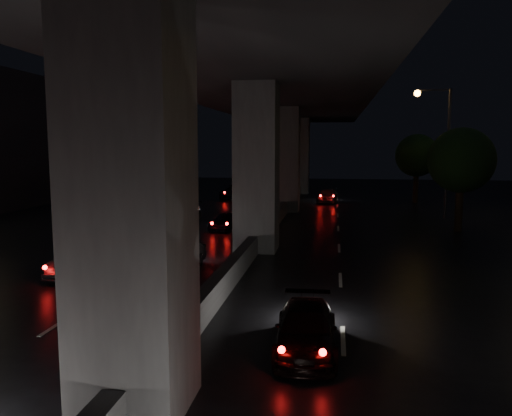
# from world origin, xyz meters

# --- Properties ---
(ground) EXTENTS (120.00, 120.00, 0.00)m
(ground) POSITION_xyz_m (0.00, 0.00, 0.00)
(ground) COLOR black
(ground) RESTS_ON ground
(viaduct) EXTENTS (12.00, 80.00, 10.50)m
(viaduct) POSITION_xyz_m (0.00, 5.00, 8.34)
(viaduct) COLOR #38383B
(viaduct) RESTS_ON ground
(median_barrier) EXTENTS (0.45, 70.00, 0.85)m
(median_barrier) POSITION_xyz_m (0.00, 5.00, 0.42)
(median_barrier) COLOR #38383B
(median_barrier) RESTS_ON ground
(tree_c) EXTENTS (3.80, 3.80, 6.12)m
(tree_c) POSITION_xyz_m (11.00, 12.00, 4.20)
(tree_c) COLOR black
(tree_c) RESTS_ON ground
(tree_d) EXTENTS (3.80, 3.80, 6.12)m
(tree_d) POSITION_xyz_m (11.00, 28.00, 4.20)
(tree_d) COLOR black
(tree_d) RESTS_ON ground
(streetlight_far) EXTENTS (2.52, 0.44, 9.00)m
(streetlight_far) POSITION_xyz_m (10.97, 18.00, 5.66)
(streetlight_far) COLOR #2D2D33
(streetlight_far) RESTS_ON ground
(car_3) EXTENTS (1.62, 3.73, 1.07)m
(car_3) POSITION_xyz_m (3.08, -6.75, 0.53)
(car_3) COLOR black
(car_3) RESTS_ON ground
(car_4) EXTENTS (1.33, 3.56, 1.16)m
(car_4) POSITION_xyz_m (-6.07, -0.77, 0.58)
(car_4) COLOR black
(car_4) RESTS_ON ground
(car_5) EXTENTS (1.39, 3.49, 1.13)m
(car_5) POSITION_xyz_m (-2.47, 0.39, 0.57)
(car_5) COLOR #252427
(car_5) RESTS_ON ground
(car_6) EXTENTS (2.20, 3.95, 1.27)m
(car_6) POSITION_xyz_m (-5.90, 3.88, 0.63)
(car_6) COLOR black
(car_6) RESTS_ON ground
(car_7) EXTENTS (2.03, 4.52, 1.29)m
(car_7) POSITION_xyz_m (-6.30, 12.78, 0.64)
(car_7) COLOR black
(car_7) RESTS_ON ground
(car_8) EXTENTS (1.76, 3.27, 1.06)m
(car_8) POSITION_xyz_m (-2.77, 10.50, 0.53)
(car_8) COLOR black
(car_8) RESTS_ON ground
(car_9) EXTENTS (2.05, 3.69, 1.15)m
(car_9) POSITION_xyz_m (-2.84, 18.21, 0.58)
(car_9) COLOR #545149
(car_9) RESTS_ON ground
(car_10) EXTENTS (2.25, 4.06, 1.08)m
(car_10) POSITION_xyz_m (-3.04, 27.63, 0.54)
(car_10) COLOR black
(car_10) RESTS_ON ground
(car_11) EXTENTS (2.37, 4.90, 1.34)m
(car_11) POSITION_xyz_m (-5.74, 28.25, 0.67)
(car_11) COLOR black
(car_11) RESTS_ON ground
(car_12) EXTENTS (1.98, 4.02, 1.32)m
(car_12) POSITION_xyz_m (3.10, 26.55, 0.66)
(car_12) COLOR slate
(car_12) RESTS_ON ground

